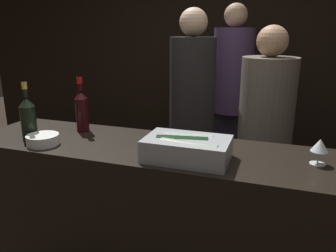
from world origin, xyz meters
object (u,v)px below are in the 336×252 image
at_px(ice_bin_with_bottles, 187,148).
at_px(bowl_white, 43,139).
at_px(wine_glass, 320,146).
at_px(person_blond_tee, 232,93).
at_px(red_wine_bottle_tall, 82,109).
at_px(person_in_hoodie, 265,131).
at_px(person_grey_polo, 192,111).
at_px(champagne_bottle, 28,117).

height_order(ice_bin_with_bottles, bowl_white, ice_bin_with_bottles).
bearing_deg(wine_glass, person_blond_tee, 113.36).
relative_size(bowl_white, wine_glass, 1.40).
bearing_deg(red_wine_bottle_tall, person_in_hoodie, 29.29).
distance_m(bowl_white, person_blond_tee, 1.85).
bearing_deg(bowl_white, person_blond_tee, 63.67).
bearing_deg(person_grey_polo, bowl_white, -137.79).
relative_size(bowl_white, person_blond_tee, 0.10).
xyz_separation_m(wine_glass, champagne_bottle, (-1.59, -0.14, 0.04)).
bearing_deg(wine_glass, bowl_white, -172.33).
xyz_separation_m(bowl_white, person_grey_polo, (0.60, 1.01, -0.02)).
bearing_deg(champagne_bottle, ice_bin_with_bottles, -0.64).
height_order(red_wine_bottle_tall, champagne_bottle, red_wine_bottle_tall).
bearing_deg(person_grey_polo, champagne_bottle, -144.98).
distance_m(bowl_white, red_wine_bottle_tall, 0.33).
bearing_deg(ice_bin_with_bottles, person_blond_tee, 90.49).
distance_m(bowl_white, champagne_bottle, 0.18).
relative_size(ice_bin_with_bottles, wine_glass, 3.27).
distance_m(ice_bin_with_bottles, red_wine_bottle_tall, 0.81).
xyz_separation_m(person_in_hoodie, person_grey_polo, (-0.57, 0.09, 0.08)).
bearing_deg(champagne_bottle, person_blond_tee, 58.98).
relative_size(red_wine_bottle_tall, person_blond_tee, 0.19).
xyz_separation_m(red_wine_bottle_tall, champagne_bottle, (-0.21, -0.24, -0.01)).
bearing_deg(red_wine_bottle_tall, bowl_white, -102.75).
bearing_deg(red_wine_bottle_tall, person_blond_tee, 60.98).
distance_m(ice_bin_with_bottles, bowl_white, 0.84).
bearing_deg(ice_bin_with_bottles, bowl_white, -176.61).
relative_size(wine_glass, champagne_bottle, 0.38).
height_order(red_wine_bottle_tall, person_blond_tee, person_blond_tee).
bearing_deg(person_in_hoodie, red_wine_bottle_tall, -133.31).
height_order(champagne_bottle, person_in_hoodie, person_in_hoodie).
height_order(wine_glass, champagne_bottle, champagne_bottle).
xyz_separation_m(ice_bin_with_bottles, person_grey_polo, (-0.23, 0.96, -0.05)).
height_order(bowl_white, champagne_bottle, champagne_bottle).
bearing_deg(person_grey_polo, red_wine_bottle_tall, -143.97).
height_order(bowl_white, person_grey_polo, person_grey_polo).
bearing_deg(person_grey_polo, ice_bin_with_bottles, -93.52).
height_order(person_in_hoodie, person_blond_tee, person_blond_tee).
relative_size(wine_glass, person_grey_polo, 0.07).
height_order(ice_bin_with_bottles, wine_glass, wine_glass).
relative_size(red_wine_bottle_tall, person_grey_polo, 0.20).
relative_size(ice_bin_with_bottles, person_in_hoodie, 0.26).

